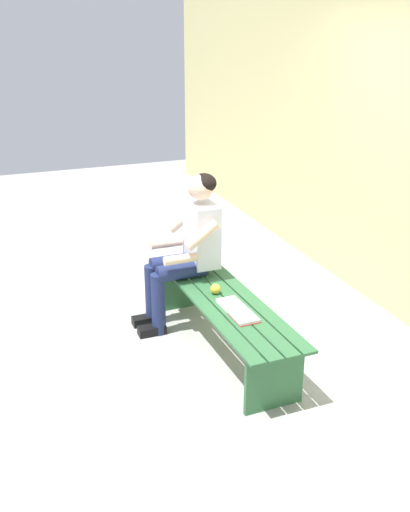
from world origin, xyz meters
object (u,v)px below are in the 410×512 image
at_px(apple, 215,289).
at_px(book_open, 237,311).
at_px(bench_near, 224,310).
at_px(person_seated, 188,245).

distance_m(apple, book_open, 0.33).
bearing_deg(bench_near, apple, 23.57).
xyz_separation_m(bench_near, book_open, (-0.25, 0.00, 0.11)).
xyz_separation_m(apple, book_open, (-0.33, -0.03, -0.03)).
xyz_separation_m(bench_near, person_seated, (0.51, 0.10, 0.34)).
bearing_deg(apple, bench_near, -156.43).
bearing_deg(person_seated, apple, -171.51).
height_order(person_seated, apple, person_seated).
height_order(bench_near, apple, apple).
height_order(bench_near, book_open, book_open).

